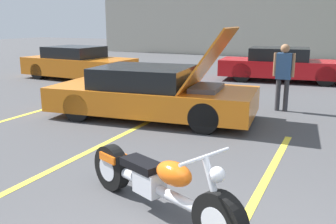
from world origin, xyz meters
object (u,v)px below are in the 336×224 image
object	(u,v)px
motorcycle	(157,184)
spectator_near_motorcycle	(284,72)
parked_car_mid_row	(283,65)
show_car_hood_open	(152,93)
parked_car_left_row	(78,64)

from	to	relation	value
motorcycle	spectator_near_motorcycle	bearing A→B (deg)	108.17
motorcycle	parked_car_mid_row	world-z (taller)	parked_car_mid_row
motorcycle	spectator_near_motorcycle	world-z (taller)	spectator_near_motorcycle
show_car_hood_open	parked_car_mid_row	xyz separation A→B (m)	(1.86, 7.10, 0.02)
motorcycle	spectator_near_motorcycle	xyz separation A→B (m)	(0.46, 6.05, 0.62)
show_car_hood_open	parked_car_mid_row	world-z (taller)	show_car_hood_open
parked_car_mid_row	spectator_near_motorcycle	world-z (taller)	spectator_near_motorcycle
parked_car_left_row	spectator_near_motorcycle	world-z (taller)	spectator_near_motorcycle
spectator_near_motorcycle	show_car_hood_open	bearing A→B (deg)	-142.52
motorcycle	show_car_hood_open	world-z (taller)	show_car_hood_open
parked_car_left_row	spectator_near_motorcycle	distance (m)	8.44
motorcycle	show_car_hood_open	bearing A→B (deg)	140.92
motorcycle	show_car_hood_open	xyz separation A→B (m)	(-2.18, 4.03, 0.21)
show_car_hood_open	parked_car_mid_row	size ratio (longest dim) A/B	1.01
spectator_near_motorcycle	motorcycle	bearing A→B (deg)	-94.32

